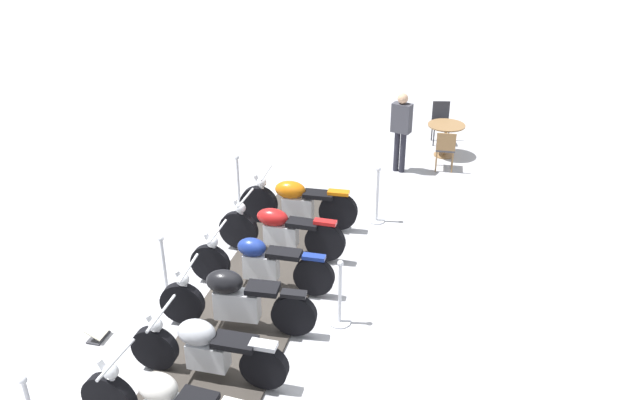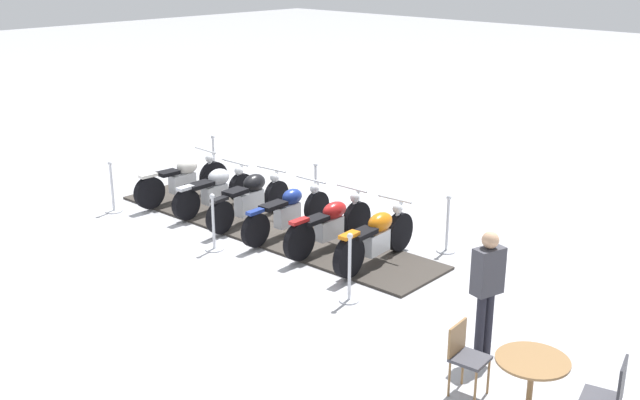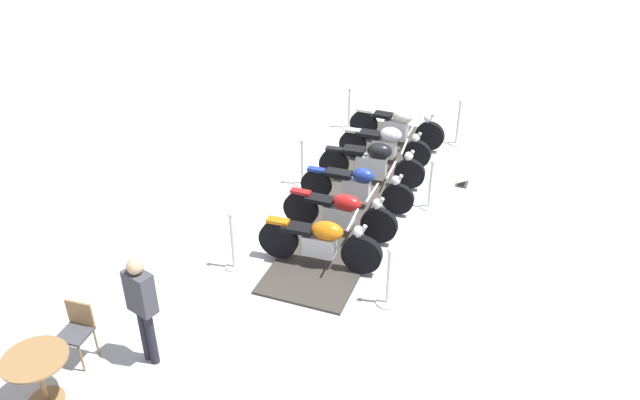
{
  "view_description": "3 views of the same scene",
  "coord_description": "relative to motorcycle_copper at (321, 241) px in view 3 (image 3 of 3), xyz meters",
  "views": [
    {
      "loc": [
        -3.17,
        7.2,
        5.77
      ],
      "look_at": [
        -0.36,
        -2.38,
        0.69
      ],
      "focal_mm": 36.4,
      "sensor_mm": 36.0,
      "label": 1
    },
    {
      "loc": [
        -9.05,
        -10.09,
        5.07
      ],
      "look_at": [
        -0.38,
        -1.72,
        1.08
      ],
      "focal_mm": 42.73,
      "sensor_mm": 36.0,
      "label": 2
    },
    {
      "loc": [
        3.42,
        -10.5,
        6.4
      ],
      "look_at": [
        -0.22,
        -1.77,
        0.8
      ],
      "focal_mm": 35.14,
      "sensor_mm": 36.0,
      "label": 3
    }
  ],
  "objects": [
    {
      "name": "stanchion_right_mid",
      "position": [
        1.22,
        2.59,
        -0.18
      ],
      "size": [
        0.34,
        0.34,
        1.05
      ],
      "color": "silver",
      "rests_on": "ground_plane"
    },
    {
      "name": "cafe_chair_near_table",
      "position": [
        -2.26,
        -3.26,
        0.02
      ],
      "size": [
        0.44,
        0.44,
        0.89
      ],
      "rotation": [
        0.0,
        0.0,
        -1.46
      ],
      "color": "olive",
      "rests_on": "ground_plane"
    },
    {
      "name": "motorcycle_navy",
      "position": [
        -0.07,
        2.04,
        -0.02
      ],
      "size": [
        2.27,
        0.72,
        0.92
      ],
      "rotation": [
        0.0,
        0.0,
        0.06
      ],
      "color": "black",
      "rests_on": "display_platform"
    },
    {
      "name": "info_placard",
      "position": [
        1.66,
        3.77,
        -0.44
      ],
      "size": [
        0.24,
        0.32,
        0.2
      ],
      "rotation": [
        0.0,
        0.0,
        4.75
      ],
      "color": "#333338",
      "rests_on": "ground_plane"
    },
    {
      "name": "stanchion_left_mid",
      "position": [
        -1.46,
        2.5,
        -0.17
      ],
      "size": [
        0.33,
        0.33,
        1.04
      ],
      "color": "silver",
      "rests_on": "ground_plane"
    },
    {
      "name": "stanchion_left_front",
      "position": [
        -1.34,
        -0.6,
        -0.12
      ],
      "size": [
        0.3,
        0.3,
        1.1
      ],
      "color": "silver",
      "rests_on": "ground_plane"
    },
    {
      "name": "display_platform",
      "position": [
        -0.12,
        2.54,
        -0.48
      ],
      "size": [
        1.77,
        7.35,
        0.05
      ],
      "primitive_type": "cube",
      "rotation": [
        0.0,
        0.0,
        1.61
      ],
      "color": "#38332D",
      "rests_on": "ground_plane"
    },
    {
      "name": "motorcycle_maroon",
      "position": [
        -0.03,
        1.02,
        -0.01
      ],
      "size": [
        2.17,
        0.69,
        0.98
      ],
      "rotation": [
        0.0,
        0.0,
        0.02
      ],
      "color": "black",
      "rests_on": "display_platform"
    },
    {
      "name": "motorcycle_chrome",
      "position": [
        -0.15,
        4.07,
        -0.02
      ],
      "size": [
        2.07,
        0.76,
        0.9
      ],
      "rotation": [
        0.0,
        0.0,
        0.05
      ],
      "color": "black",
      "rests_on": "display_platform"
    },
    {
      "name": "cafe_table",
      "position": [
        -2.17,
        -4.07,
        0.06
      ],
      "size": [
        0.83,
        0.83,
        0.74
      ],
      "color": "olive",
      "rests_on": "ground_plane"
    },
    {
      "name": "bystander_person",
      "position": [
        -1.34,
        -2.94,
        0.54
      ],
      "size": [
        0.44,
        0.31,
        1.73
      ],
      "rotation": [
        0.0,
        0.0,
        1.33
      ],
      "color": "#23232D",
      "rests_on": "ground_plane"
    },
    {
      "name": "motorcycle_copper",
      "position": [
        0.0,
        0.0,
        0.0
      ],
      "size": [
        2.15,
        0.66,
        1.0
      ],
      "rotation": [
        0.0,
        0.0,
        0.09
      ],
      "color": "black",
      "rests_on": "display_platform"
    },
    {
      "name": "motorcycle_black",
      "position": [
        -0.1,
        3.06,
        0.02
      ],
      "size": [
        2.23,
        0.72,
        0.93
      ],
      "rotation": [
        0.0,
        0.0,
        0.12
      ],
      "color": "black",
      "rests_on": "display_platform"
    },
    {
      "name": "stanchion_right_front",
      "position": [
        1.33,
        -0.5,
        -0.18
      ],
      "size": [
        0.34,
        0.34,
        1.04
      ],
      "color": "silver",
      "rests_on": "ground_plane"
    },
    {
      "name": "stanchion_right_rear",
      "position": [
        1.1,
        5.69,
        -0.15
      ],
      "size": [
        0.34,
        0.34,
        1.11
      ],
      "color": "silver",
      "rests_on": "ground_plane"
    },
    {
      "name": "ground_plane",
      "position": [
        -0.12,
        2.54,
        -0.5
      ],
      "size": [
        80.0,
        80.0,
        0.0
      ],
      "primitive_type": "plane",
      "color": "#B2B2B7"
    },
    {
      "name": "stanchion_left_rear",
      "position": [
        -1.57,
        5.59,
        -0.19
      ],
      "size": [
        0.35,
        0.35,
        1.06
      ],
      "color": "silver",
      "rests_on": "ground_plane"
    },
    {
      "name": "motorcycle_cream",
      "position": [
        -0.18,
        5.09,
        -0.01
      ],
      "size": [
        2.28,
        0.71,
        0.98
      ],
      "rotation": [
        0.0,
        0.0,
        -0.02
      ],
      "color": "black",
      "rests_on": "display_platform"
    }
  ]
}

